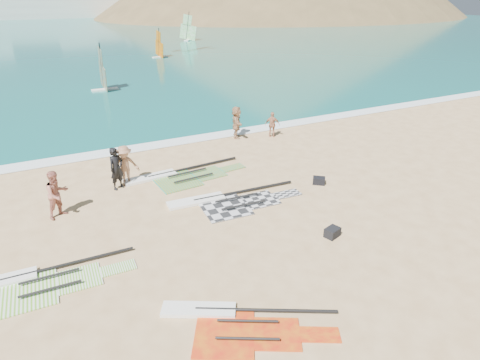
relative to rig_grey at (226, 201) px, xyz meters
name	(u,v)px	position (x,y,z in m)	size (l,w,h in m)	color
ground	(283,253)	(0.19, -4.20, -0.05)	(300.00, 300.00, 0.00)	#D9B07F
sea	(47,22)	(0.19, 127.80, -0.05)	(300.00, 240.00, 0.06)	#0E635D
surf_line	(171,143)	(0.19, 8.10, -0.05)	(300.00, 1.20, 0.04)	white
headland_main	(288,15)	(85.19, 125.80, -0.05)	(143.00, 143.00, 45.00)	brown
headland_minor	(343,13)	(120.19, 135.80, -0.05)	(70.00, 70.00, 28.00)	brown
rig_grey	(226,201)	(0.00, 0.00, 0.00)	(5.84, 2.44, 0.20)	#272829
rig_green	(35,282)	(-7.44, -2.10, 0.00)	(5.20, 2.10, 0.20)	#60B41C
rig_orange	(178,176)	(-1.00, 3.37, 0.00)	(5.97, 2.41, 0.20)	orange
rig_red	(232,322)	(-2.76, -6.32, 0.00)	(4.45, 3.43, 0.19)	red
gear_bag_near	(332,232)	(2.34, -4.15, 0.12)	(0.54, 0.40, 0.35)	black
gear_bag_far	(319,181)	(4.61, -0.33, 0.11)	(0.55, 0.38, 0.33)	black
person_wetsuit	(117,169)	(-3.77, 3.39, 0.93)	(0.71, 0.47, 1.96)	black
beachgoer_left	(57,194)	(-6.33, 1.91, 0.92)	(0.94, 0.73, 1.94)	#AB6556
beachgoer_mid	(125,166)	(-3.35, 3.59, 0.90)	(1.23, 0.71, 1.91)	#966A4E
beachgoer_back	(272,125)	(6.14, 6.43, 0.73)	(0.91, 0.38, 1.55)	tan
beachgoer_right	(236,122)	(4.13, 7.30, 0.92)	(1.80, 0.57, 1.94)	tan
windsurfer_left	(103,77)	(-0.76, 24.29, 1.19)	(2.32, 2.83, 4.21)	white
windsurfer_centre	(159,49)	(9.57, 41.71, 1.11)	(2.18, 2.57, 3.85)	white
windsurfer_right	(188,33)	(20.37, 59.93, 1.36)	(2.62, 2.62, 5.02)	white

